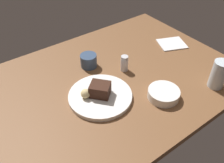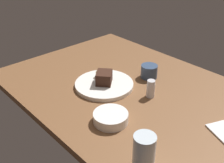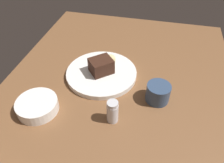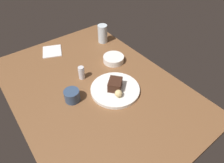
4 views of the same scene
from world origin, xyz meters
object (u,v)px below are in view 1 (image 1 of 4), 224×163
Objects in this scene: chocolate_cake_slice at (100,90)px; water_glass at (219,74)px; salt_shaker at (124,63)px; folded_napkin at (172,44)px; coffee_cup at (89,61)px; dessert_plate at (100,96)px; side_bowl at (164,94)px; bread_roll at (85,94)px.

chocolate_cake_slice is 51.01cm from water_glass.
salt_shaker is 0.56× the size of folded_napkin.
dessert_plate is at bearing 69.71° from coffee_cup.
side_bowl is at bearing 144.26° from chocolate_cake_slice.
salt_shaker is at bearing -155.72° from chocolate_cake_slice.
coffee_cup is at bearing -46.95° from salt_shaker.
salt_shaker reaches higher than chocolate_cake_slice.
dessert_plate is at bearing 24.24° from salt_shaker.
side_bowl is (-27.05, 17.57, -1.90)cm from bread_roll.
water_glass is at bearing 152.24° from dessert_plate.
side_bowl is (-21.36, 15.37, -2.65)cm from chocolate_cake_slice.
bread_roll is 57.10cm from water_glass.
coffee_cup is at bearing -50.70° from water_glass.
side_bowl is (23.74, -8.39, -4.49)cm from water_glass.
chocolate_cake_slice is (-0.04, -0.00, 3.64)cm from dessert_plate.
salt_shaker is at bearing -155.76° from dessert_plate.
chocolate_cake_slice is at bearing -35.74° from side_bowl.
salt_shaker reaches higher than side_bowl.
dessert_plate is 1.89× the size of folded_napkin.
water_glass is 0.97× the size of side_bowl.
bread_roll is at bearing -27.07° from water_glass.
bread_roll is 0.50× the size of coffee_cup.
dessert_plate is 2.02× the size of side_bowl.
salt_shaker is (-19.85, -8.94, 2.96)cm from dessert_plate.
chocolate_cake_slice is at bearing 11.72° from folded_napkin.
coffee_cup is at bearing -110.29° from dessert_plate.
bread_roll is 23.75cm from coffee_cup.
coffee_cup reaches higher than folded_napkin.
side_bowl reaches higher than dessert_plate.
folded_napkin is (-55.51, -11.51, -0.61)cm from dessert_plate.
salt_shaker is 0.61× the size of water_glass.
chocolate_cake_slice is at bearing -27.78° from water_glass.
folded_napkin is at bearing -175.88° from salt_shaker.
folded_napkin is at bearing -141.77° from side_bowl.
salt_shaker is at bearing 4.12° from folded_napkin.
water_glass is 1.61× the size of coffee_cup.
dessert_plate is 6.75× the size of bread_roll.
bread_roll is at bearing 14.80° from salt_shaker.
chocolate_cake_slice is at bearing 24.28° from salt_shaker.
coffee_cup is (-13.65, -19.42, -0.65)cm from bread_roll.
salt_shaker is 0.60× the size of side_bowl.
salt_shaker is 24.44cm from side_bowl.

